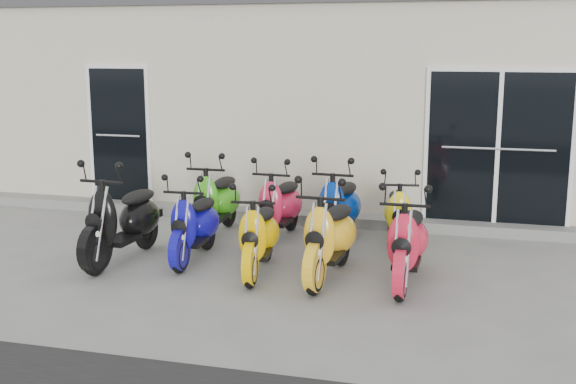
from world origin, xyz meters
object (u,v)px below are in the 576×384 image
at_px(scooter_back_yellow, 398,206).
at_px(scooter_back_blue, 340,199).
at_px(scooter_front_black, 122,209).
at_px(scooter_front_blue, 194,215).
at_px(scooter_back_red, 280,197).
at_px(scooter_front_orange_a, 259,226).
at_px(scooter_front_orange_b, 330,225).
at_px(scooter_front_red, 408,231).
at_px(scooter_back_green, 216,192).

bearing_deg(scooter_back_yellow, scooter_back_blue, 178.85).
bearing_deg(scooter_front_black, scooter_front_blue, 20.58).
relative_size(scooter_back_blue, scooter_back_yellow, 1.13).
xyz_separation_m(scooter_front_blue, scooter_back_yellow, (2.33, 1.27, -0.02)).
bearing_deg(scooter_back_blue, scooter_back_red, 179.97).
distance_m(scooter_front_black, scooter_back_yellow, 3.52).
relative_size(scooter_front_orange_a, scooter_front_orange_b, 0.91).
bearing_deg(scooter_front_orange_a, scooter_front_black, 171.79).
height_order(scooter_front_red, scooter_back_blue, scooter_back_blue).
bearing_deg(scooter_front_blue, scooter_back_red, 55.65).
distance_m(scooter_front_black, scooter_front_orange_b, 2.58).
xyz_separation_m(scooter_front_blue, scooter_back_green, (-0.16, 1.18, 0.05)).
bearing_deg(scooter_back_red, scooter_front_blue, -119.12).
xyz_separation_m(scooter_front_orange_a, scooter_back_blue, (0.66, 1.47, 0.06)).
xyz_separation_m(scooter_front_blue, scooter_front_orange_a, (0.92, -0.30, -0.00)).
height_order(scooter_front_blue, scooter_back_yellow, scooter_front_blue).
distance_m(scooter_front_orange_b, scooter_front_red, 0.87).
relative_size(scooter_front_black, scooter_back_red, 1.11).
distance_m(scooter_front_blue, scooter_back_red, 1.42).
distance_m(scooter_front_black, scooter_back_green, 1.58).
bearing_deg(scooter_front_red, scooter_front_blue, 175.29).
xyz_separation_m(scooter_back_green, scooter_back_blue, (1.74, -0.01, 0.01)).
xyz_separation_m(scooter_front_black, scooter_front_orange_b, (2.58, -0.03, -0.03)).
distance_m(scooter_front_orange_a, scooter_front_red, 1.70).
relative_size(scooter_back_green, scooter_back_red, 1.04).
xyz_separation_m(scooter_front_black, scooter_front_blue, (0.83, 0.26, -0.09)).
xyz_separation_m(scooter_front_orange_a, scooter_front_red, (1.69, 0.04, 0.04)).
bearing_deg(scooter_front_orange_b, scooter_back_green, 146.65).
height_order(scooter_front_blue, scooter_back_red, scooter_back_red).
height_order(scooter_front_orange_a, scooter_back_green, scooter_back_green).
distance_m(scooter_back_green, scooter_back_blue, 1.74).
height_order(scooter_front_orange_a, scooter_front_red, scooter_front_red).
distance_m(scooter_front_blue, scooter_front_orange_b, 1.77).
bearing_deg(scooter_front_orange_a, scooter_back_blue, 59.16).
distance_m(scooter_front_black, scooter_front_red, 3.45).
distance_m(scooter_front_orange_a, scooter_back_blue, 1.61).
bearing_deg(scooter_front_orange_a, scooter_front_orange_b, -5.66).
bearing_deg(scooter_front_black, scooter_back_red, 46.41).
bearing_deg(scooter_back_red, scooter_front_orange_b, -53.63).
bearing_deg(scooter_front_black, scooter_back_blue, 34.19).
xyz_separation_m(scooter_front_orange_b, scooter_front_red, (0.87, 0.03, -0.02)).
height_order(scooter_front_black, scooter_front_orange_a, scooter_front_black).
distance_m(scooter_front_orange_b, scooter_back_yellow, 1.66).
distance_m(scooter_front_black, scooter_front_orange_a, 1.76).
relative_size(scooter_front_black, scooter_front_orange_b, 1.05).
relative_size(scooter_front_blue, scooter_front_orange_b, 0.91).
distance_m(scooter_front_orange_a, scooter_back_red, 1.52).
relative_size(scooter_front_orange_b, scooter_back_red, 1.05).
height_order(scooter_front_orange_a, scooter_front_orange_b, scooter_front_orange_b).
bearing_deg(scooter_front_blue, scooter_back_yellow, 25.80).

